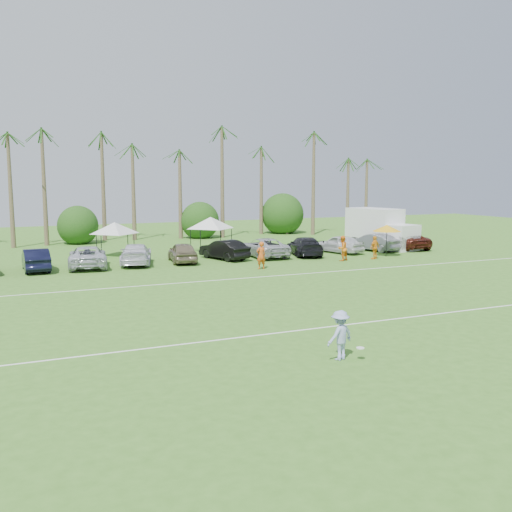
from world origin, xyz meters
name	(u,v)px	position (x,y,z in m)	size (l,w,h in m)	color
ground	(361,339)	(0.00, 0.00, 0.00)	(120.00, 120.00, 0.00)	#3C7122
field_lines	(271,298)	(0.00, 8.00, 0.01)	(80.00, 12.10, 0.01)	white
palm_tree_2	(2,142)	(-12.00, 38.00, 9.21)	(2.40, 2.40, 10.90)	brown
palm_tree_3	(50,133)	(-8.00, 38.00, 10.06)	(2.40, 2.40, 11.90)	brown
palm_tree_4	(97,163)	(-4.00, 38.00, 7.48)	(2.40, 2.40, 8.90)	brown
palm_tree_5	(139,154)	(0.00, 38.00, 8.35)	(2.40, 2.40, 9.90)	brown
palm_tree_6	(179,146)	(4.00, 38.00, 9.21)	(2.40, 2.40, 10.90)	brown
palm_tree_7	(217,138)	(8.00, 38.00, 10.06)	(2.40, 2.40, 11.90)	brown
palm_tree_8	(262,165)	(13.00, 38.00, 7.48)	(2.40, 2.40, 8.90)	brown
palm_tree_9	(304,157)	(18.00, 38.00, 8.35)	(2.40, 2.40, 9.90)	brown
palm_tree_10	(343,150)	(23.00, 38.00, 9.21)	(2.40, 2.40, 10.90)	brown
palm_tree_11	(373,143)	(27.00, 38.00, 10.06)	(2.40, 2.40, 11.90)	brown
bush_tree_1	(76,223)	(-6.00, 39.00, 1.80)	(4.00, 4.00, 4.00)	brown
bush_tree_2	(197,220)	(6.00, 39.00, 1.80)	(4.00, 4.00, 4.00)	brown
bush_tree_3	(283,217)	(16.00, 39.00, 1.80)	(4.00, 4.00, 4.00)	brown
sideline_player_a	(261,255)	(3.42, 16.87, 0.92)	(0.67, 0.44, 1.84)	#DF5718
sideline_player_b	(342,248)	(10.45, 17.99, 0.92)	(0.89, 0.70, 1.84)	orange
sideline_player_c	(375,248)	(13.19, 17.79, 0.87)	(1.03, 0.43, 1.75)	orange
box_truck	(381,227)	(17.93, 23.59, 1.82)	(3.66, 6.96, 3.41)	white
canopy_tent_left	(114,222)	(-4.39, 27.24, 2.65)	(3.82, 3.82, 3.10)	black
canopy_tent_right	(211,217)	(3.44, 27.16, 2.86)	(4.12, 4.12, 3.34)	black
market_umbrella	(387,228)	(14.82, 18.59, 2.22)	(2.22, 2.22, 2.47)	black
frisbee_player	(340,335)	(-2.07, -1.79, 0.83)	(1.31, 0.93, 1.67)	#9BA8DD
parked_car_1	(36,260)	(-10.41, 22.13, 0.73)	(1.55, 4.45, 1.47)	black
parked_car_2	(88,257)	(-7.11, 22.21, 0.73)	(2.43, 5.28, 1.47)	silver
parked_car_3	(136,254)	(-3.81, 22.28, 0.73)	(2.05, 5.05, 1.47)	silver
parked_car_4	(183,252)	(-0.52, 21.93, 0.73)	(1.73, 4.31, 1.47)	#7A6D53
parked_car_5	(224,250)	(2.78, 22.23, 0.73)	(1.55, 4.45, 1.47)	black
parked_car_6	(264,247)	(6.08, 22.25, 0.73)	(2.43, 5.28, 1.47)	#B2B4BA
parked_car_7	(305,246)	(9.37, 21.76, 0.73)	(2.05, 5.05, 1.47)	black
parked_car_8	(339,244)	(12.67, 21.97, 0.73)	(1.73, 4.31, 1.47)	silver
parked_car_9	(373,242)	(15.96, 21.98, 0.73)	(1.55, 4.45, 1.47)	slate
parked_car_10	(404,240)	(19.26, 22.13, 0.73)	(2.43, 5.28, 1.47)	#4F1C13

